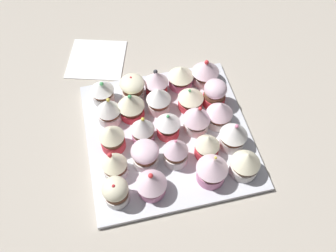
{
  "coord_description": "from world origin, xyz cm",
  "views": [
    {
      "loc": [
        -45.01,
        10.46,
        72.37
      ],
      "look_at": [
        0.0,
        0.0,
        4.2
      ],
      "focal_mm": 38.55,
      "sensor_mm": 36.0,
      "label": 1
    }
  ],
  "objects_px": {
    "cupcake_14": "(151,183)",
    "cupcake_9": "(181,76)",
    "cupcake_10": "(176,151)",
    "cupcake_13": "(156,82)",
    "cupcake_3": "(215,93)",
    "cupcake_15": "(145,155)",
    "baking_tray": "(168,135)",
    "cupcake_0": "(246,163)",
    "cupcake_11": "(169,124)",
    "cupcake_2": "(220,113)",
    "cupcake_8": "(191,98)",
    "cupcake_1": "(234,134)",
    "cupcake_4": "(206,71)",
    "cupcake_18": "(133,87)",
    "cupcake_20": "(114,164)",
    "cupcake_22": "(108,110)",
    "cupcake_6": "(207,145)",
    "cupcake_16": "(143,129)",
    "cupcake_23": "(102,91)",
    "cupcake_12": "(159,99)",
    "cupcake_17": "(131,105)",
    "cupcake_21": "(112,137)",
    "cupcake_7": "(196,116)",
    "napkin": "(97,59)",
    "cupcake_5": "(212,169)",
    "cupcake_19": "(116,191)"
  },
  "relations": [
    {
      "from": "cupcake_16",
      "to": "cupcake_6",
      "type": "bearing_deg",
      "value": -119.02
    },
    {
      "from": "baking_tray",
      "to": "cupcake_10",
      "type": "height_order",
      "value": "cupcake_10"
    },
    {
      "from": "cupcake_7",
      "to": "cupcake_16",
      "type": "distance_m",
      "value": 0.13
    },
    {
      "from": "cupcake_2",
      "to": "cupcake_15",
      "type": "bearing_deg",
      "value": 109.94
    },
    {
      "from": "cupcake_14",
      "to": "cupcake_9",
      "type": "bearing_deg",
      "value": -25.71
    },
    {
      "from": "cupcake_1",
      "to": "cupcake_14",
      "type": "bearing_deg",
      "value": 109.54
    },
    {
      "from": "cupcake_5",
      "to": "cupcake_17",
      "type": "distance_m",
      "value": 0.25
    },
    {
      "from": "cupcake_2",
      "to": "cupcake_8",
      "type": "height_order",
      "value": "cupcake_2"
    },
    {
      "from": "cupcake_18",
      "to": "cupcake_22",
      "type": "height_order",
      "value": "cupcake_22"
    },
    {
      "from": "cupcake_13",
      "to": "cupcake_18",
      "type": "distance_m",
      "value": 0.06
    },
    {
      "from": "cupcake_21",
      "to": "cupcake_23",
      "type": "bearing_deg",
      "value": 1.84
    },
    {
      "from": "cupcake_14",
      "to": "cupcake_21",
      "type": "bearing_deg",
      "value": 26.2
    },
    {
      "from": "cupcake_15",
      "to": "cupcake_16",
      "type": "bearing_deg",
      "value": -5.95
    },
    {
      "from": "baking_tray",
      "to": "cupcake_0",
      "type": "relative_size",
      "value": 5.16
    },
    {
      "from": "cupcake_3",
      "to": "cupcake_15",
      "type": "xyz_separation_m",
      "value": [
        -0.13,
        0.2,
        -0.0
      ]
    },
    {
      "from": "cupcake_21",
      "to": "cupcake_22",
      "type": "bearing_deg",
      "value": -2.06
    },
    {
      "from": "cupcake_0",
      "to": "cupcake_4",
      "type": "relative_size",
      "value": 0.97
    },
    {
      "from": "cupcake_2",
      "to": "cupcake_15",
      "type": "relative_size",
      "value": 1.11
    },
    {
      "from": "cupcake_15",
      "to": "cupcake_19",
      "type": "bearing_deg",
      "value": 133.64
    },
    {
      "from": "cupcake_8",
      "to": "cupcake_20",
      "type": "xyz_separation_m",
      "value": [
        -0.14,
        0.21,
        0.0
      ]
    },
    {
      "from": "cupcake_13",
      "to": "cupcake_9",
      "type": "bearing_deg",
      "value": -80.62
    },
    {
      "from": "cupcake_9",
      "to": "cupcake_12",
      "type": "xyz_separation_m",
      "value": [
        -0.07,
        0.07,
        0.01
      ]
    },
    {
      "from": "cupcake_0",
      "to": "cupcake_6",
      "type": "distance_m",
      "value": 0.09
    },
    {
      "from": "cupcake_13",
      "to": "cupcake_22",
      "type": "xyz_separation_m",
      "value": [
        -0.06,
        0.13,
        -0.0
      ]
    },
    {
      "from": "cupcake_4",
      "to": "cupcake_13",
      "type": "relative_size",
      "value": 0.98
    },
    {
      "from": "cupcake_1",
      "to": "cupcake_23",
      "type": "distance_m",
      "value": 0.33
    },
    {
      "from": "cupcake_20",
      "to": "napkin",
      "type": "bearing_deg",
      "value": 0.38
    },
    {
      "from": "cupcake_3",
      "to": "cupcake_6",
      "type": "bearing_deg",
      "value": 156.51
    },
    {
      "from": "cupcake_12",
      "to": "cupcake_17",
      "type": "height_order",
      "value": "cupcake_17"
    },
    {
      "from": "cupcake_13",
      "to": "cupcake_18",
      "type": "relative_size",
      "value": 1.13
    },
    {
      "from": "cupcake_6",
      "to": "cupcake_19",
      "type": "relative_size",
      "value": 0.98
    },
    {
      "from": "cupcake_11",
      "to": "cupcake_14",
      "type": "relative_size",
      "value": 0.97
    },
    {
      "from": "baking_tray",
      "to": "cupcake_0",
      "type": "distance_m",
      "value": 0.2
    },
    {
      "from": "cupcake_2",
      "to": "cupcake_18",
      "type": "xyz_separation_m",
      "value": [
        0.12,
        0.18,
        -0.0
      ]
    },
    {
      "from": "cupcake_13",
      "to": "cupcake_20",
      "type": "xyz_separation_m",
      "value": [
        -0.2,
        0.13,
        -0.0
      ]
    },
    {
      "from": "cupcake_18",
      "to": "cupcake_20",
      "type": "height_order",
      "value": "cupcake_20"
    },
    {
      "from": "baking_tray",
      "to": "napkin",
      "type": "relative_size",
      "value": 2.49
    },
    {
      "from": "cupcake_23",
      "to": "cupcake_22",
      "type": "bearing_deg",
      "value": -173.3
    },
    {
      "from": "cupcake_6",
      "to": "cupcake_21",
      "type": "distance_m",
      "value": 0.21
    },
    {
      "from": "cupcake_16",
      "to": "cupcake_0",
      "type": "bearing_deg",
      "value": -124.16
    },
    {
      "from": "cupcake_15",
      "to": "cupcake_17",
      "type": "bearing_deg",
      "value": 3.0
    },
    {
      "from": "cupcake_2",
      "to": "cupcake_22",
      "type": "distance_m",
      "value": 0.26
    },
    {
      "from": "cupcake_4",
      "to": "cupcake_9",
      "type": "xyz_separation_m",
      "value": [
        0.0,
        0.06,
        -0.01
      ]
    },
    {
      "from": "baking_tray",
      "to": "cupcake_13",
      "type": "relative_size",
      "value": 4.91
    },
    {
      "from": "cupcake_0",
      "to": "cupcake_20",
      "type": "distance_m",
      "value": 0.28
    },
    {
      "from": "cupcake_8",
      "to": "cupcake_21",
      "type": "distance_m",
      "value": 0.21
    },
    {
      "from": "cupcake_2",
      "to": "cupcake_23",
      "type": "relative_size",
      "value": 0.98
    },
    {
      "from": "cupcake_7",
      "to": "cupcake_10",
      "type": "distance_m",
      "value": 0.1
    },
    {
      "from": "cupcake_10",
      "to": "cupcake_13",
      "type": "xyz_separation_m",
      "value": [
        0.2,
        -0.0,
        -0.0
      ]
    },
    {
      "from": "cupcake_4",
      "to": "cupcake_14",
      "type": "bearing_deg",
      "value": 144.21
    }
  ]
}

